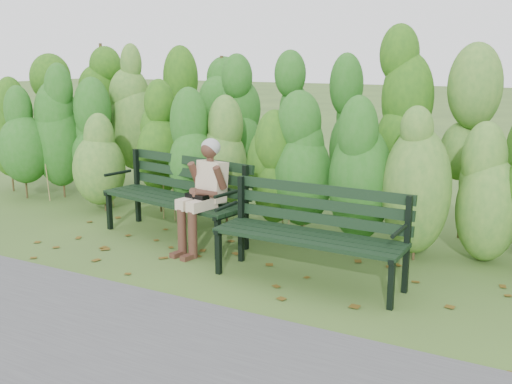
% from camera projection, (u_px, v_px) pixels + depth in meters
% --- Properties ---
extents(ground, '(80.00, 80.00, 0.00)m').
position_uv_depth(ground, '(240.00, 268.00, 6.25)').
color(ground, '#3D5727').
extents(footpath, '(60.00, 2.50, 0.01)m').
position_uv_depth(footpath, '(90.00, 360.00, 4.37)').
color(footpath, '#474749').
rests_on(footpath, ground).
extents(hedge_band, '(11.04, 1.67, 2.42)m').
position_uv_depth(hedge_band, '(313.00, 130.00, 7.57)').
color(hedge_band, '#47381E').
rests_on(hedge_band, ground).
extents(leaf_litter, '(5.69, 2.24, 0.01)m').
position_uv_depth(leaf_litter, '(228.00, 263.00, 6.40)').
color(leaf_litter, '#584214').
rests_on(leaf_litter, ground).
extents(bench_left, '(2.04, 0.98, 0.98)m').
position_uv_depth(bench_left, '(179.00, 191.00, 7.23)').
color(bench_left, black).
rests_on(bench_left, ground).
extents(bench_right, '(1.88, 0.65, 0.93)m').
position_uv_depth(bench_right, '(313.00, 226.00, 5.83)').
color(bench_right, black).
rests_on(bench_right, ground).
extents(seated_woman, '(0.50, 0.73, 1.27)m').
position_uv_depth(seated_woman, '(204.00, 187.00, 6.68)').
color(seated_woman, beige).
rests_on(seated_woman, ground).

